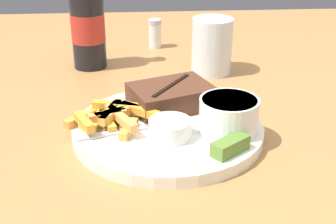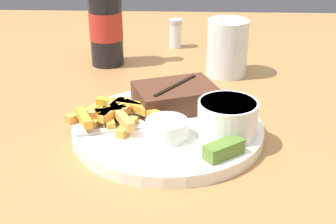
# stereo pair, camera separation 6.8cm
# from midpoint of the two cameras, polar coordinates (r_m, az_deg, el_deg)

# --- Properties ---
(dining_table) EXTENTS (1.43, 1.53, 0.75)m
(dining_table) POSITION_cam_midpoint_polar(r_m,az_deg,el_deg) (0.72, 2.69, -7.02)
(dining_table) COLOR #A87542
(dining_table) RESTS_ON ground_plane
(dinner_plate) EXTENTS (0.28, 0.28, 0.02)m
(dinner_plate) POSITION_cam_midpoint_polar(r_m,az_deg,el_deg) (0.69, 2.81, -2.24)
(dinner_plate) COLOR white
(dinner_plate) RESTS_ON dining_table
(steak_portion) EXTENTS (0.15, 0.12, 0.04)m
(steak_portion) POSITION_cam_midpoint_polar(r_m,az_deg,el_deg) (0.73, 3.55, 1.85)
(steak_portion) COLOR #512D1E
(steak_portion) RESTS_ON dinner_plate
(fries_pile) EXTENTS (0.14, 0.11, 0.02)m
(fries_pile) POSITION_cam_midpoint_polar(r_m,az_deg,el_deg) (0.69, -4.18, -0.20)
(fries_pile) COLOR gold
(fries_pile) RESTS_ON dinner_plate
(coleslaw_cup) EXTENTS (0.08, 0.08, 0.05)m
(coleslaw_cup) POSITION_cam_midpoint_polar(r_m,az_deg,el_deg) (0.66, 10.22, -0.58)
(coleslaw_cup) COLOR white
(coleslaw_cup) RESTS_ON dinner_plate
(dipping_sauce_cup) EXTENTS (0.06, 0.06, 0.03)m
(dipping_sauce_cup) POSITION_cam_midpoint_polar(r_m,az_deg,el_deg) (0.64, 2.68, -2.03)
(dipping_sauce_cup) COLOR silver
(dipping_sauce_cup) RESTS_ON dinner_plate
(pickle_spear) EXTENTS (0.06, 0.05, 0.02)m
(pickle_spear) POSITION_cam_midpoint_polar(r_m,az_deg,el_deg) (0.61, 9.99, -4.58)
(pickle_spear) COLOR #567A2D
(pickle_spear) RESTS_ON dinner_plate
(fork_utensil) EXTENTS (0.13, 0.05, 0.00)m
(fork_utensil) POSITION_cam_midpoint_polar(r_m,az_deg,el_deg) (0.67, -3.15, -2.18)
(fork_utensil) COLOR #B7B7BC
(fork_utensil) RESTS_ON dinner_plate
(knife_utensil) EXTENTS (0.05, 0.17, 0.01)m
(knife_utensil) POSITION_cam_midpoint_polar(r_m,az_deg,el_deg) (0.71, 1.66, -0.26)
(knife_utensil) COLOR #B7B7BC
(knife_utensil) RESTS_ON dinner_plate
(beer_bottle) EXTENTS (0.07, 0.07, 0.24)m
(beer_bottle) POSITION_cam_midpoint_polar(r_m,az_deg,el_deg) (0.96, -5.56, 10.65)
(beer_bottle) COLOR black
(beer_bottle) RESTS_ON dining_table
(drinking_glass) EXTENTS (0.08, 0.08, 0.11)m
(drinking_glass) POSITION_cam_midpoint_polar(r_m,az_deg,el_deg) (0.92, 9.36, 7.70)
(drinking_glass) COLOR silver
(drinking_glass) RESTS_ON dining_table
(salt_shaker) EXTENTS (0.03, 0.03, 0.07)m
(salt_shaker) POSITION_cam_midpoint_polar(r_m,az_deg,el_deg) (1.08, 2.85, 9.54)
(salt_shaker) COLOR white
(salt_shaker) RESTS_ON dining_table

